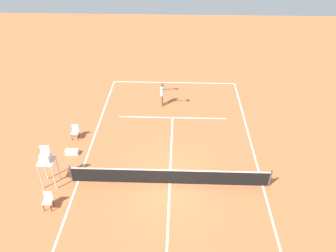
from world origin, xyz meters
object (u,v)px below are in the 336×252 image
(tennis_ball, at_px, (180,125))
(umpire_chair, at_px, (46,161))
(player_serving, at_px, (163,92))
(courtside_chair_mid, at_px, (75,131))
(equipment_bag, at_px, (72,152))
(courtside_chair_near, at_px, (48,200))

(tennis_ball, xyz_separation_m, umpire_chair, (6.78, 5.62, 1.57))
(player_serving, height_order, courtside_chair_mid, player_serving)
(equipment_bag, bearing_deg, courtside_chair_mid, -84.20)
(tennis_ball, relative_size, umpire_chair, 0.03)
(player_serving, height_order, umpire_chair, umpire_chair)
(umpire_chair, xyz_separation_m, courtside_chair_near, (-0.39, 1.61, -1.07))
(tennis_ball, distance_m, equipment_bag, 7.14)
(tennis_ball, height_order, umpire_chair, umpire_chair)
(equipment_bag, bearing_deg, tennis_ball, -153.74)
(tennis_ball, relative_size, equipment_bag, 0.09)
(player_serving, xyz_separation_m, tennis_ball, (-1.28, 2.51, -1.04))
(courtside_chair_mid, height_order, equipment_bag, courtside_chair_mid)
(player_serving, bearing_deg, umpire_chair, -41.98)
(player_serving, xyz_separation_m, umpire_chair, (5.50, 8.13, 0.53))
(umpire_chair, height_order, courtside_chair_mid, umpire_chair)
(player_serving, distance_m, umpire_chair, 9.83)
(courtside_chair_mid, bearing_deg, player_serving, -142.01)
(umpire_chair, distance_m, courtside_chair_near, 1.98)
(tennis_ball, relative_size, courtside_chair_near, 0.07)
(umpire_chair, xyz_separation_m, equipment_bag, (-0.38, -2.46, -1.46))
(courtside_chair_near, xyz_separation_m, courtside_chair_mid, (0.17, -5.62, 0.00))
(tennis_ball, distance_m, courtside_chair_near, 9.67)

